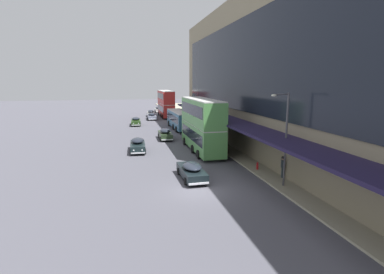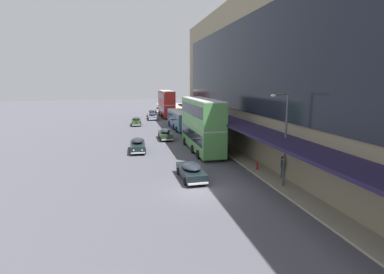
{
  "view_description": "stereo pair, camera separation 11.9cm",
  "coord_description": "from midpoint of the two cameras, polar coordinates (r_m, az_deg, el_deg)",
  "views": [
    {
      "loc": [
        -5.32,
        -21.3,
        8.39
      ],
      "look_at": [
        2.31,
        12.37,
        1.91
      ],
      "focal_mm": 28.0,
      "sensor_mm": 36.0,
      "label": 1
    },
    {
      "loc": [
        -5.21,
        -21.33,
        8.39
      ],
      "look_at": [
        2.31,
        12.37,
        1.91
      ],
      "focal_mm": 28.0,
      "sensor_mm": 36.0,
      "label": 2
    }
  ],
  "objects": [
    {
      "name": "sedan_second_mid",
      "position": [
        36.65,
        -10.4,
        -1.5
      ],
      "size": [
        1.97,
        4.84,
        1.63
      ],
      "color": "black",
      "rests_on": "ground"
    },
    {
      "name": "sedan_lead_mid",
      "position": [
        26.02,
        -0.19,
        -6.48
      ],
      "size": [
        1.98,
        4.88,
        1.46
      ],
      "color": "black",
      "rests_on": "ground"
    },
    {
      "name": "sedan_far_back",
      "position": [
        72.68,
        -7.9,
        4.51
      ],
      "size": [
        1.94,
        4.58,
        1.56
      ],
      "color": "beige",
      "rests_on": "ground"
    },
    {
      "name": "sedan_oncoming_front",
      "position": [
        43.72,
        -5.21,
        0.58
      ],
      "size": [
        1.89,
        4.69,
        1.63
      ],
      "color": "#263621",
      "rests_on": "ground"
    },
    {
      "name": "ground",
      "position": [
        23.5,
        1.05,
        -10.28
      ],
      "size": [
        240.0,
        240.0,
        0.0
      ],
      "primitive_type": "plane",
      "color": "#4F4E58"
    },
    {
      "name": "sedan_lead_near",
      "position": [
        58.54,
        -10.7,
        2.96
      ],
      "size": [
        1.96,
        4.8,
        1.54
      ],
      "color": "#223C16",
      "rests_on": "ground"
    },
    {
      "name": "building_facade",
      "position": [
        26.79,
        25.0,
        11.43
      ],
      "size": [
        9.2,
        80.0,
        18.48
      ],
      "color": "gray",
      "rests_on": "ground"
    },
    {
      "name": "transit_bus_kerbside_far",
      "position": [
        70.83,
        -5.06,
        6.49
      ],
      "size": [
        2.83,
        11.17,
        6.17
      ],
      "color": "#B22826",
      "rests_on": "ground"
    },
    {
      "name": "transit_bus_kerbside_front",
      "position": [
        35.82,
        1.73,
        2.61
      ],
      "size": [
        2.87,
        11.47,
        6.3
      ],
      "color": "#53974D",
      "rests_on": "ground"
    },
    {
      "name": "transit_bus_kerbside_rear",
      "position": [
        53.09,
        -2.44,
        3.5
      ],
      "size": [
        3.04,
        11.33,
        3.14
      ],
      "color": "teal",
      "rests_on": "ground"
    },
    {
      "name": "sedan_trailing_mid",
      "position": [
        66.77,
        -7.71,
        3.96
      ],
      "size": [
        2.04,
        5.06,
        1.51
      ],
      "color": "slate",
      "rests_on": "ground"
    },
    {
      "name": "pedestrian_at_kerb",
      "position": [
        27.01,
        16.76,
        -5.31
      ],
      "size": [
        0.35,
        0.59,
        1.86
      ],
      "color": "#2A353A",
      "rests_on": "sidewalk_kerb"
    },
    {
      "name": "street_lamp",
      "position": [
        24.23,
        17.06,
        0.69
      ],
      "size": [
        1.5,
        0.28,
        7.35
      ],
      "color": "#4C4C51",
      "rests_on": "sidewalk_kerb"
    },
    {
      "name": "fire_hydrant",
      "position": [
        29.06,
        12.24,
        -5.38
      ],
      "size": [
        0.2,
        0.4,
        0.7
      ],
      "color": "red",
      "rests_on": "sidewalk_kerb"
    },
    {
      "name": "sedan_second_near",
      "position": [
        81.59,
        -6.51,
        5.21
      ],
      "size": [
        1.82,
        4.86,
        1.58
      ],
      "color": "beige",
      "rests_on": "ground"
    },
    {
      "name": "sidewalk_kerb",
      "position": [
        28.07,
        23.63,
        -7.52
      ],
      "size": [
        10.0,
        180.0,
        0.15
      ],
      "primitive_type": "cube",
      "color": "#A7A286",
      "rests_on": "ground"
    }
  ]
}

